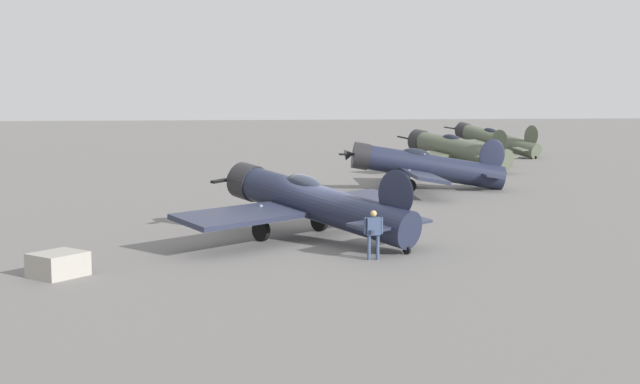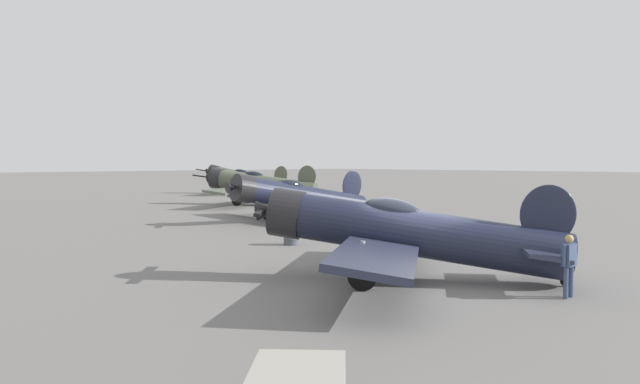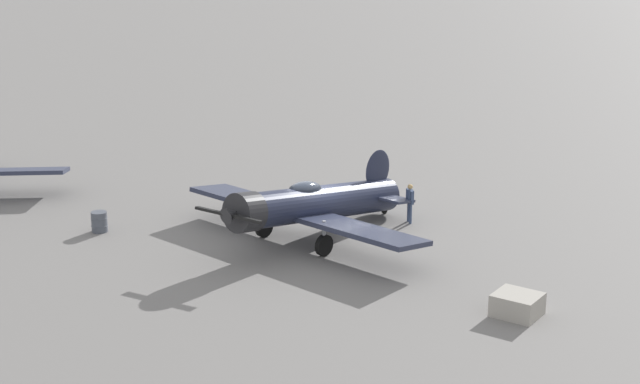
{
  "view_description": "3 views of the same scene",
  "coord_description": "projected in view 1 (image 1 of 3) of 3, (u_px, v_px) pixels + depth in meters",
  "views": [
    {
      "loc": [
        -5.67,
        -28.74,
        5.07
      ],
      "look_at": [
        0.0,
        0.0,
        1.8
      ],
      "focal_mm": 45.26,
      "sensor_mm": 36.0,
      "label": 1
    },
    {
      "loc": [
        -13.97,
        -10.53,
        3.45
      ],
      "look_at": [
        11.4,
        16.22,
        1.6
      ],
      "focal_mm": 33.86,
      "sensor_mm": 36.0,
      "label": 2
    },
    {
      "loc": [
        -35.83,
        7.31,
        12.56
      ],
      "look_at": [
        0.0,
        0.0,
        1.8
      ],
      "focal_mm": 55.9,
      "sensor_mm": 36.0,
      "label": 3
    }
  ],
  "objects": [
    {
      "name": "ground_plane",
      "position": [
        320.0,
        240.0,
        29.68
      ],
      "size": [
        400.0,
        400.0,
        0.0
      ],
      "primitive_type": "plane",
      "color": "slate"
    },
    {
      "name": "airplane_foreground",
      "position": [
        310.0,
        202.0,
        29.86
      ],
      "size": [
        9.89,
        9.03,
        2.91
      ],
      "rotation": [
        0.0,
        0.0,
        2.2
      ],
      "color": "#1E2338",
      "rests_on": "ground_plane"
    },
    {
      "name": "airplane_mid_apron",
      "position": [
        422.0,
        166.0,
        46.69
      ],
      "size": [
        10.07,
        12.35,
        3.09
      ],
      "rotation": [
        0.0,
        0.0,
        3.01
      ],
      "color": "#1E2338",
      "rests_on": "ground_plane"
    },
    {
      "name": "airplane_far_line",
      "position": [
        455.0,
        149.0,
        59.82
      ],
      "size": [
        11.99,
        10.09,
        3.25
      ],
      "rotation": [
        0.0,
        0.0,
        2.04
      ],
      "color": "#4C5442",
      "rests_on": "ground_plane"
    },
    {
      "name": "airplane_outer_stand",
      "position": [
        494.0,
        140.0,
        75.72
      ],
      "size": [
        10.8,
        9.4,
        3.21
      ],
      "rotation": [
        0.0,
        0.0,
        2.06
      ],
      "color": "#4C5442",
      "rests_on": "ground_plane"
    },
    {
      "name": "ground_crew_mechanic",
      "position": [
        373.0,
        230.0,
        25.97
      ],
      "size": [
        0.63,
        0.23,
        1.61
      ],
      "rotation": [
        0.0,
        0.0,
        1.55
      ],
      "color": "#384766",
      "rests_on": "ground_plane"
    },
    {
      "name": "equipment_crate",
      "position": [
        58.0,
        264.0,
        23.53
      ],
      "size": [
        1.88,
        1.88,
        0.71
      ],
      "rotation": [
        0.0,
        0.0,
        5.47
      ],
      "color": "#9E998E",
      "rests_on": "ground_plane"
    },
    {
      "name": "fuel_drum",
      "position": [
        334.0,
        201.0,
        38.25
      ],
      "size": [
        0.66,
        0.66,
        0.81
      ],
      "color": "#474C56",
      "rests_on": "ground_plane"
    }
  ]
}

